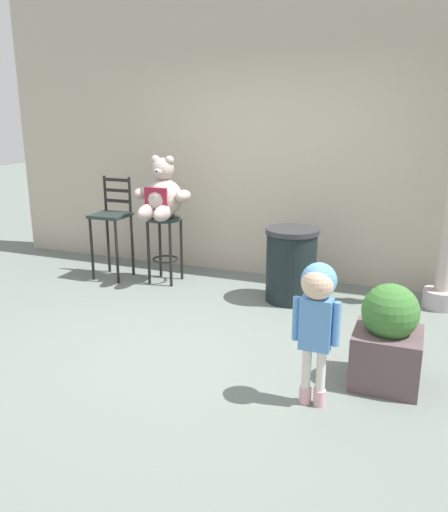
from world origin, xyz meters
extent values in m
plane|color=slate|center=(0.00, 0.00, 0.00)|extent=(24.00, 24.00, 0.00)
cube|color=#B3A794|center=(0.00, 2.31, 1.67)|extent=(6.81, 0.30, 3.34)
cylinder|color=#202B2A|center=(-0.98, 1.51, 0.73)|extent=(0.36, 0.36, 0.04)
cylinder|color=black|center=(-1.11, 1.38, 0.35)|extent=(0.03, 0.03, 0.71)
cylinder|color=black|center=(-0.84, 1.38, 0.35)|extent=(0.03, 0.03, 0.71)
cylinder|color=black|center=(-1.11, 1.65, 0.35)|extent=(0.03, 0.03, 0.71)
cylinder|color=black|center=(-0.84, 1.65, 0.35)|extent=(0.03, 0.03, 0.71)
torus|color=black|center=(-0.98, 1.51, 0.26)|extent=(0.30, 0.30, 0.02)
sphere|color=#AF9A93|center=(-0.98, 1.51, 0.96)|extent=(0.42, 0.42, 0.42)
cube|color=maroon|center=(-0.98, 1.34, 0.97)|extent=(0.26, 0.03, 0.25)
sphere|color=#AF9A93|center=(-0.98, 1.51, 1.27)|extent=(0.24, 0.24, 0.24)
ellipsoid|color=#AEA99A|center=(-0.98, 1.41, 1.25)|extent=(0.10, 0.08, 0.07)
sphere|color=black|center=(-0.98, 1.38, 1.26)|extent=(0.03, 0.03, 0.03)
sphere|color=#AF9A93|center=(-1.06, 1.51, 1.37)|extent=(0.10, 0.10, 0.10)
sphere|color=#AF9A93|center=(-0.89, 1.51, 1.37)|extent=(0.10, 0.10, 0.10)
ellipsoid|color=#AF9A93|center=(-1.23, 1.48, 1.00)|extent=(0.15, 0.23, 0.13)
ellipsoid|color=#AF9A93|center=(-0.72, 1.48, 1.00)|extent=(0.15, 0.23, 0.13)
ellipsoid|color=#AF9A93|center=(-1.07, 1.31, 0.83)|extent=(0.14, 0.36, 0.17)
ellipsoid|color=#AF9A93|center=(-0.88, 1.31, 0.83)|extent=(0.14, 0.36, 0.17)
cylinder|color=#D99EA6|center=(1.08, -0.44, 0.06)|extent=(0.08, 0.08, 0.11)
cylinder|color=silver|center=(1.08, -0.44, 0.26)|extent=(0.06, 0.06, 0.29)
cylinder|color=#D99EA6|center=(1.17, -0.44, 0.06)|extent=(0.08, 0.08, 0.11)
cylinder|color=silver|center=(1.17, -0.44, 0.26)|extent=(0.06, 0.06, 0.29)
cube|color=#548BCC|center=(1.13, -0.44, 0.58)|extent=(0.20, 0.12, 0.35)
cylinder|color=#548BCC|center=(1.00, -0.44, 0.59)|extent=(0.05, 0.05, 0.29)
cylinder|color=#548BCC|center=(1.26, -0.44, 0.59)|extent=(0.05, 0.05, 0.29)
sphere|color=#D8B293|center=(1.13, -0.44, 0.85)|extent=(0.21, 0.21, 0.21)
sphere|color=#5892C6|center=(1.13, -0.41, 0.86)|extent=(0.23, 0.23, 0.23)
cylinder|color=black|center=(0.49, 1.43, 0.35)|extent=(0.50, 0.50, 0.70)
cylinder|color=#2D2D33|center=(0.49, 1.43, 0.73)|extent=(0.54, 0.54, 0.05)
cylinder|color=#A8A0A3|center=(1.92, 1.77, 0.09)|extent=(0.33, 0.33, 0.18)
cube|color=#202B2A|center=(-1.61, 1.42, 0.73)|extent=(0.39, 0.39, 0.03)
cylinder|color=black|center=(-1.78, 1.26, 0.36)|extent=(0.03, 0.03, 0.72)
cylinder|color=black|center=(-1.45, 1.26, 0.36)|extent=(0.03, 0.03, 0.72)
cylinder|color=black|center=(-1.78, 1.59, 0.36)|extent=(0.03, 0.03, 0.72)
cylinder|color=black|center=(-1.45, 1.59, 0.36)|extent=(0.03, 0.03, 0.72)
cylinder|color=black|center=(-1.78, 1.59, 0.95)|extent=(0.03, 0.03, 0.40)
cylinder|color=black|center=(-1.45, 1.59, 0.95)|extent=(0.03, 0.03, 0.40)
cube|color=black|center=(-1.61, 1.59, 0.87)|extent=(0.33, 0.02, 0.04)
cube|color=black|center=(-1.61, 1.59, 0.99)|extent=(0.33, 0.02, 0.04)
cube|color=black|center=(-1.61, 1.59, 1.11)|extent=(0.33, 0.02, 0.04)
cube|color=#5D484B|center=(1.55, 0.03, 0.20)|extent=(0.47, 0.47, 0.40)
sphere|color=#3B7231|center=(1.55, 0.03, 0.54)|extent=(0.40, 0.40, 0.40)
camera|label=1|loc=(1.71, -3.56, 1.90)|focal=36.99mm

